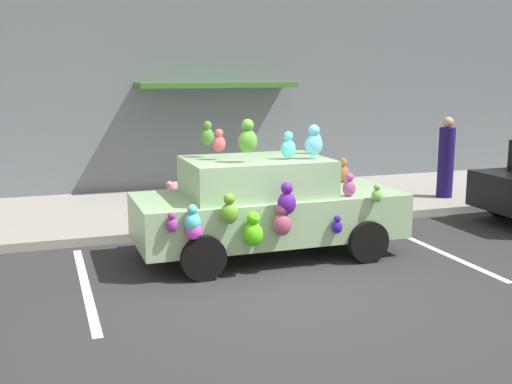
# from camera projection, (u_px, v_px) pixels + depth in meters

# --- Properties ---
(ground_plane) EXTENTS (60.00, 60.00, 0.00)m
(ground_plane) POSITION_uv_depth(u_px,v_px,m) (280.00, 290.00, 8.33)
(ground_plane) COLOR #2D2D30
(sidewalk) EXTENTS (24.00, 4.00, 0.15)m
(sidewalk) POSITION_uv_depth(u_px,v_px,m) (192.00, 208.00, 12.95)
(sidewalk) COLOR gray
(sidewalk) RESTS_ON ground
(storefront_building) EXTENTS (24.00, 1.25, 6.40)m
(storefront_building) POSITION_uv_depth(u_px,v_px,m) (168.00, 56.00, 14.35)
(storefront_building) COLOR slate
(storefront_building) RESTS_ON ground
(parking_stripe_front) EXTENTS (0.12, 3.60, 0.01)m
(parking_stripe_front) POSITION_uv_depth(u_px,v_px,m) (433.00, 249.00, 10.25)
(parking_stripe_front) COLOR silver
(parking_stripe_front) RESTS_ON ground
(parking_stripe_rear) EXTENTS (0.12, 3.60, 0.01)m
(parking_stripe_rear) POSITION_uv_depth(u_px,v_px,m) (85.00, 286.00, 8.47)
(parking_stripe_rear) COLOR silver
(parking_stripe_rear) RESTS_ON ground
(plush_covered_car) EXTENTS (4.12, 2.02, 2.18)m
(plush_covered_car) POSITION_uv_depth(u_px,v_px,m) (266.00, 205.00, 9.73)
(plush_covered_car) COLOR #97BF8F
(plush_covered_car) RESTS_ON ground
(teddy_bear_on_sidewalk) EXTENTS (0.39, 0.33, 0.75)m
(teddy_bear_on_sidewalk) POSITION_uv_depth(u_px,v_px,m) (175.00, 203.00, 11.45)
(teddy_bear_on_sidewalk) COLOR pink
(teddy_bear_on_sidewalk) RESTS_ON sidewalk
(pedestrian_near_shopfront) EXTENTS (0.34, 0.34, 1.74)m
(pedestrian_near_shopfront) POSITION_uv_depth(u_px,v_px,m) (446.00, 160.00, 13.58)
(pedestrian_near_shopfront) COLOR #1D1259
(pedestrian_near_shopfront) RESTS_ON sidewalk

